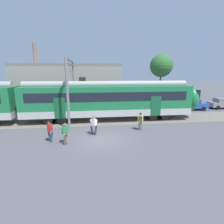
{
  "coord_description": "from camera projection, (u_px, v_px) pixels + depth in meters",
  "views": [
    {
      "loc": [
        -0.79,
        -13.22,
        5.21
      ],
      "look_at": [
        1.16,
        2.58,
        1.6
      ],
      "focal_mm": 28.0,
      "sensor_mm": 36.0,
      "label": 1
    }
  ],
  "objects": [
    {
      "name": "street_tree_right",
      "position": [
        161.0,
        66.0,
        31.74
      ],
      "size": [
        4.1,
        4.1,
        8.46
      ],
      "color": "brown",
      "rests_on": "ground"
    },
    {
      "name": "pedestrian_red",
      "position": [
        50.0,
        130.0,
        13.2
      ],
      "size": [
        0.57,
        0.65,
        1.67
      ],
      "color": "navy",
      "rests_on": "ground"
    },
    {
      "name": "pedestrian_green",
      "position": [
        65.0,
        131.0,
        12.79
      ],
      "size": [
        0.53,
        0.71,
        1.67
      ],
      "color": "#6B6051",
      "rests_on": "ground"
    },
    {
      "name": "ground_plane",
      "position": [
        102.0,
        139.0,
        14.05
      ],
      "size": [
        160.0,
        160.0,
        0.0
      ],
      "primitive_type": "plane",
      "color": "#515156"
    },
    {
      "name": "pedestrian_white",
      "position": [
        94.0,
        124.0,
        14.74
      ],
      "size": [
        0.67,
        0.53,
        1.67
      ],
      "color": "#28282D",
      "rests_on": "ground"
    },
    {
      "name": "track_bed",
      "position": [
        4.0,
        123.0,
        18.41
      ],
      "size": [
        80.0,
        4.4,
        0.01
      ],
      "primitive_type": "cube",
      "color": "slate",
      "rests_on": "ground"
    },
    {
      "name": "catenary_gantry",
      "position": [
        71.0,
        81.0,
        18.31
      ],
      "size": [
        0.24,
        6.64,
        6.53
      ],
      "color": "gray",
      "rests_on": "ground"
    },
    {
      "name": "parked_car_grey",
      "position": [
        222.0,
        103.0,
        25.74
      ],
      "size": [
        4.02,
        1.8,
        1.54
      ],
      "color": "gray",
      "rests_on": "ground"
    },
    {
      "name": "parked_car_blue",
      "position": [
        192.0,
        104.0,
        24.76
      ],
      "size": [
        4.07,
        1.89,
        1.54
      ],
      "color": "#284799",
      "rests_on": "ground"
    },
    {
      "name": "background_building",
      "position": [
        69.0,
        86.0,
        25.75
      ],
      "size": [
        14.82,
        5.0,
        9.2
      ],
      "color": "gray",
      "rests_on": "ground"
    },
    {
      "name": "pedestrian_yellow",
      "position": [
        140.0,
        120.0,
        15.92
      ],
      "size": [
        0.59,
        0.62,
        1.67
      ],
      "color": "#6B6051",
      "rests_on": "ground"
    }
  ]
}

